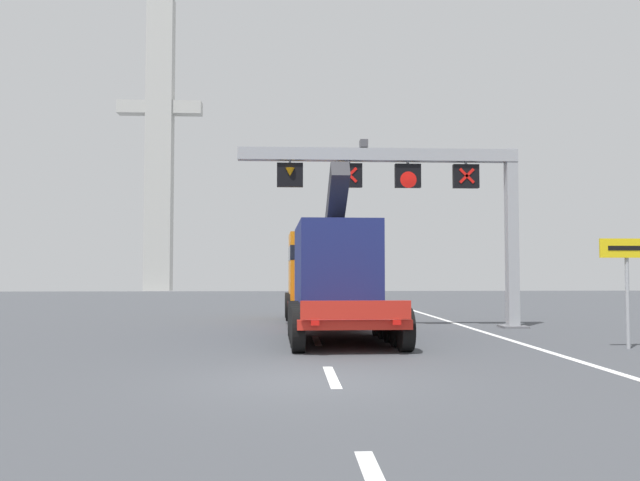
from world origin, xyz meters
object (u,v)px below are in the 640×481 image
object	(u,v)px
overhead_lane_gantry	(415,184)
heavy_haul_truck_red	(328,272)
exit_sign_yellow	(627,265)
bridge_pylon_distant	(160,139)

from	to	relation	value
overhead_lane_gantry	heavy_haul_truck_red	xyz separation A→B (m)	(-3.15, 0.56, -3.18)
heavy_haul_truck_red	exit_sign_yellow	xyz separation A→B (m)	(7.44, -7.07, 0.19)
exit_sign_yellow	heavy_haul_truck_red	bearing A→B (deg)	136.47
bridge_pylon_distant	overhead_lane_gantry	bearing A→B (deg)	-68.70
heavy_haul_truck_red	exit_sign_yellow	distance (m)	10.26
overhead_lane_gantry	heavy_haul_truck_red	bearing A→B (deg)	169.84
heavy_haul_truck_red	bridge_pylon_distant	xyz separation A→B (m)	(-15.34, 46.84, 14.35)
overhead_lane_gantry	bridge_pylon_distant	bearing A→B (deg)	111.30
heavy_haul_truck_red	overhead_lane_gantry	bearing A→B (deg)	-10.16
overhead_lane_gantry	exit_sign_yellow	xyz separation A→B (m)	(4.30, -6.50, -2.99)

